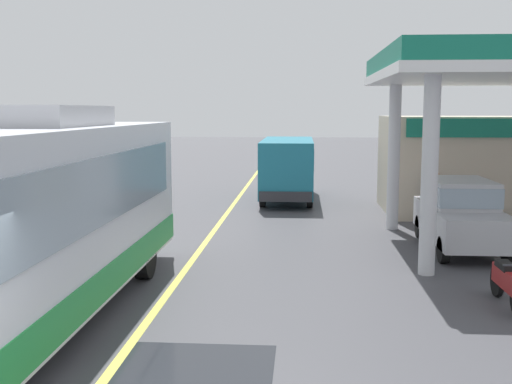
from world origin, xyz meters
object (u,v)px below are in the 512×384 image
coach_bus_main (26,227)px  minibus_opposing_lane (288,164)px  pedestrian_near_pump (436,195)px  car_at_pump (460,211)px  motorcycle_parked_forecourt (507,282)px  pedestrian_by_shop (439,205)px

coach_bus_main → minibus_opposing_lane: (3.88, 15.58, -0.25)m
minibus_opposing_lane → pedestrian_near_pump: minibus_opposing_lane is taller
coach_bus_main → car_at_pump: 10.95m
motorcycle_parked_forecourt → pedestrian_by_shop: size_ratio=1.08×
car_at_pump → pedestrian_by_shop: bearing=97.8°
car_at_pump → coach_bus_main: bearing=-141.8°
minibus_opposing_lane → pedestrian_near_pump: 7.06m
pedestrian_by_shop → minibus_opposing_lane: bearing=121.7°
car_at_pump → minibus_opposing_lane: (-4.71, 8.82, 0.46)m
minibus_opposing_lane → pedestrian_by_shop: 8.56m
minibus_opposing_lane → pedestrian_by_shop: (4.49, -7.27, -0.54)m
car_at_pump → pedestrian_near_pump: 3.74m
car_at_pump → motorcycle_parked_forecourt: (-0.30, -4.84, -0.57)m
coach_bus_main → motorcycle_parked_forecourt: 8.60m
coach_bus_main → car_at_pump: size_ratio=2.63×
car_at_pump → motorcycle_parked_forecourt: size_ratio=2.33×
coach_bus_main → motorcycle_parked_forecourt: coach_bus_main is taller
motorcycle_parked_forecourt → pedestrian_near_pump: pedestrian_near_pump is taller
car_at_pump → pedestrian_by_shop: 1.57m
coach_bus_main → pedestrian_near_pump: size_ratio=6.65×
car_at_pump → motorcycle_parked_forecourt: 4.88m
car_at_pump → minibus_opposing_lane: bearing=118.1°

